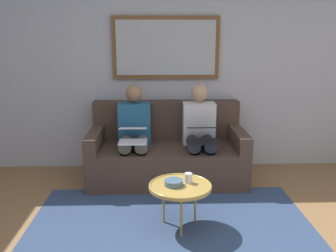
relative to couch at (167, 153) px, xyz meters
name	(u,v)px	position (x,y,z in m)	size (l,w,h in m)	color
wall_rear	(166,67)	(0.00, -0.48, 0.99)	(6.00, 0.12, 2.60)	#B7BCC6
area_rug	(171,229)	(0.00, 1.27, -0.31)	(2.60, 1.80, 0.01)	#33476B
couch	(167,153)	(0.00, 0.00, 0.00)	(1.82, 0.90, 0.90)	#4C382D
framed_mirror	(166,48)	(0.00, -0.39, 1.24)	(1.33, 0.05, 0.77)	brown
coffee_table	(180,187)	(-0.08, 1.22, 0.08)	(0.56, 0.56, 0.42)	tan
cup	(188,178)	(-0.16, 1.16, 0.14)	(0.07, 0.07, 0.09)	silver
bowl	(174,183)	(-0.02, 1.21, 0.12)	(0.17, 0.17, 0.05)	slate
person_left	(200,130)	(-0.39, 0.07, 0.30)	(0.38, 0.58, 1.14)	silver
laptop_black	(202,134)	(-0.39, 0.31, 0.32)	(0.33, 0.37, 0.16)	black
person_right	(134,131)	(0.39, 0.07, 0.30)	(0.38, 0.58, 1.14)	#235B84
laptop_white	(133,134)	(0.39, 0.31, 0.32)	(0.30, 0.37, 0.16)	white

